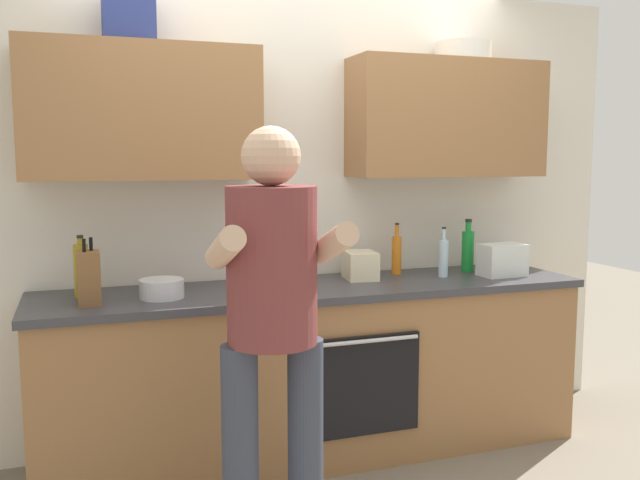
{
  "coord_description": "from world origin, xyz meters",
  "views": [
    {
      "loc": [
        -1.13,
        -3.26,
        1.56
      ],
      "look_at": [
        -0.02,
        -0.1,
        1.15
      ],
      "focal_mm": 38.16,
      "sensor_mm": 36.0,
      "label": 1
    }
  ],
  "objects_px": {
    "bottle_water": "(443,257)",
    "bottle_oil": "(81,270)",
    "knife_block": "(89,278)",
    "grocery_bag_produce": "(502,260)",
    "bottle_soda": "(468,250)",
    "person_standing": "(273,310)",
    "mixing_bowl": "(162,289)",
    "grocery_bag_rice": "(360,265)",
    "bottle_hotsauce": "(301,263)",
    "cup_stoneware": "(277,275)",
    "cup_tea": "(260,288)",
    "bottle_juice": "(397,254)"
  },
  "relations": [
    {
      "from": "knife_block",
      "to": "grocery_bag_produce",
      "type": "relative_size",
      "value": 1.22
    },
    {
      "from": "bottle_soda",
      "to": "bottle_hotsauce",
      "type": "height_order",
      "value": "bottle_hotsauce"
    },
    {
      "from": "bottle_oil",
      "to": "cup_tea",
      "type": "height_order",
      "value": "bottle_oil"
    },
    {
      "from": "person_standing",
      "to": "cup_stoneware",
      "type": "distance_m",
      "value": 1.04
    },
    {
      "from": "bottle_oil",
      "to": "bottle_soda",
      "type": "height_order",
      "value": "bottle_soda"
    },
    {
      "from": "bottle_juice",
      "to": "bottle_soda",
      "type": "distance_m",
      "value": 0.43
    },
    {
      "from": "bottle_oil",
      "to": "knife_block",
      "type": "bearing_deg",
      "value": -79.61
    },
    {
      "from": "bottle_soda",
      "to": "grocery_bag_produce",
      "type": "bearing_deg",
      "value": -60.82
    },
    {
      "from": "mixing_bowl",
      "to": "bottle_hotsauce",
      "type": "bearing_deg",
      "value": 2.35
    },
    {
      "from": "bottle_soda",
      "to": "grocery_bag_rice",
      "type": "xyz_separation_m",
      "value": [
        -0.68,
        -0.01,
        -0.05
      ]
    },
    {
      "from": "person_standing",
      "to": "grocery_bag_produce",
      "type": "height_order",
      "value": "person_standing"
    },
    {
      "from": "cup_tea",
      "to": "mixing_bowl",
      "type": "bearing_deg",
      "value": 162.68
    },
    {
      "from": "bottle_oil",
      "to": "bottle_hotsauce",
      "type": "bearing_deg",
      "value": -5.93
    },
    {
      "from": "cup_tea",
      "to": "knife_block",
      "type": "relative_size",
      "value": 0.29
    },
    {
      "from": "bottle_water",
      "to": "cup_stoneware",
      "type": "distance_m",
      "value": 0.93
    },
    {
      "from": "person_standing",
      "to": "cup_tea",
      "type": "distance_m",
      "value": 0.67
    },
    {
      "from": "bottle_oil",
      "to": "grocery_bag_produce",
      "type": "bearing_deg",
      "value": -4.07
    },
    {
      "from": "person_standing",
      "to": "bottle_oil",
      "type": "xyz_separation_m",
      "value": [
        -0.67,
        0.94,
        0.04
      ]
    },
    {
      "from": "bottle_juice",
      "to": "mixing_bowl",
      "type": "distance_m",
      "value": 1.35
    },
    {
      "from": "bottle_hotsauce",
      "to": "grocery_bag_produce",
      "type": "bearing_deg",
      "value": -2.38
    },
    {
      "from": "grocery_bag_produce",
      "to": "knife_block",
      "type": "bearing_deg",
      "value": -179.66
    },
    {
      "from": "bottle_water",
      "to": "grocery_bag_produce",
      "type": "bearing_deg",
      "value": -14.26
    },
    {
      "from": "bottle_hotsauce",
      "to": "cup_stoneware",
      "type": "height_order",
      "value": "bottle_hotsauce"
    },
    {
      "from": "person_standing",
      "to": "bottle_hotsauce",
      "type": "bearing_deg",
      "value": 65.59
    },
    {
      "from": "mixing_bowl",
      "to": "grocery_bag_produce",
      "type": "height_order",
      "value": "grocery_bag_produce"
    },
    {
      "from": "bottle_oil",
      "to": "grocery_bag_produce",
      "type": "height_order",
      "value": "bottle_oil"
    },
    {
      "from": "bottle_water",
      "to": "person_standing",
      "type": "bearing_deg",
      "value": -144.64
    },
    {
      "from": "bottle_water",
      "to": "mixing_bowl",
      "type": "bearing_deg",
      "value": -177.66
    },
    {
      "from": "cup_stoneware",
      "to": "bottle_juice",
      "type": "bearing_deg",
      "value": 2.64
    },
    {
      "from": "bottle_water",
      "to": "grocery_bag_rice",
      "type": "xyz_separation_m",
      "value": [
        -0.46,
        0.09,
        -0.03
      ]
    },
    {
      "from": "mixing_bowl",
      "to": "knife_block",
      "type": "height_order",
      "value": "knife_block"
    },
    {
      "from": "person_standing",
      "to": "grocery_bag_rice",
      "type": "xyz_separation_m",
      "value": [
        0.76,
        0.96,
        -0.02
      ]
    },
    {
      "from": "bottle_water",
      "to": "bottle_oil",
      "type": "xyz_separation_m",
      "value": [
        -1.89,
        0.07,
        0.02
      ]
    },
    {
      "from": "bottle_soda",
      "to": "cup_tea",
      "type": "height_order",
      "value": "bottle_soda"
    },
    {
      "from": "mixing_bowl",
      "to": "grocery_bag_produce",
      "type": "bearing_deg",
      "value": -0.61
    },
    {
      "from": "bottle_juice",
      "to": "cup_stoneware",
      "type": "height_order",
      "value": "bottle_juice"
    },
    {
      "from": "grocery_bag_rice",
      "to": "grocery_bag_produce",
      "type": "bearing_deg",
      "value": -12.7
    },
    {
      "from": "bottle_water",
      "to": "bottle_soda",
      "type": "relative_size",
      "value": 0.91
    },
    {
      "from": "grocery_bag_produce",
      "to": "bottle_soda",
      "type": "bearing_deg",
      "value": 119.18
    },
    {
      "from": "bottle_hotsauce",
      "to": "grocery_bag_rice",
      "type": "xyz_separation_m",
      "value": [
        0.38,
        0.13,
        -0.05
      ]
    },
    {
      "from": "bottle_hotsauce",
      "to": "knife_block",
      "type": "height_order",
      "value": "bottle_hotsauce"
    },
    {
      "from": "bottle_water",
      "to": "bottle_oil",
      "type": "distance_m",
      "value": 1.89
    },
    {
      "from": "person_standing",
      "to": "cup_tea",
      "type": "height_order",
      "value": "person_standing"
    },
    {
      "from": "bottle_oil",
      "to": "knife_block",
      "type": "relative_size",
      "value": 0.98
    },
    {
      "from": "cup_stoneware",
      "to": "grocery_bag_rice",
      "type": "bearing_deg",
      "value": -5.29
    },
    {
      "from": "cup_stoneware",
      "to": "bottle_oil",
      "type": "bearing_deg",
      "value": -176.38
    },
    {
      "from": "mixing_bowl",
      "to": "knife_block",
      "type": "xyz_separation_m",
      "value": [
        -0.32,
        -0.03,
        0.08
      ]
    },
    {
      "from": "person_standing",
      "to": "mixing_bowl",
      "type": "height_order",
      "value": "person_standing"
    },
    {
      "from": "bottle_hotsauce",
      "to": "cup_stoneware",
      "type": "bearing_deg",
      "value": 114.6
    },
    {
      "from": "bottle_oil",
      "to": "bottle_hotsauce",
      "type": "height_order",
      "value": "bottle_hotsauce"
    }
  ]
}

